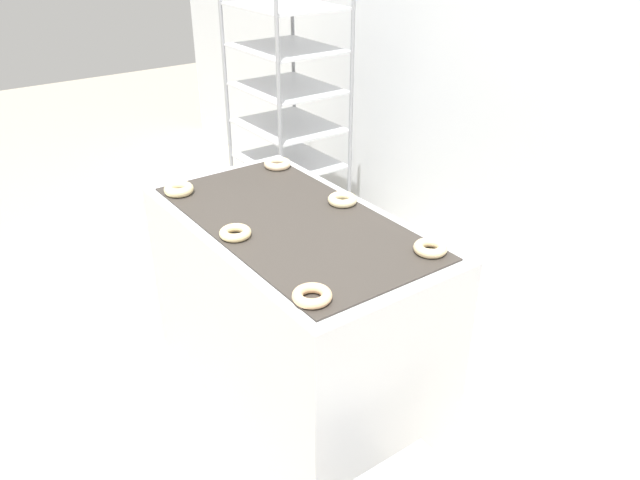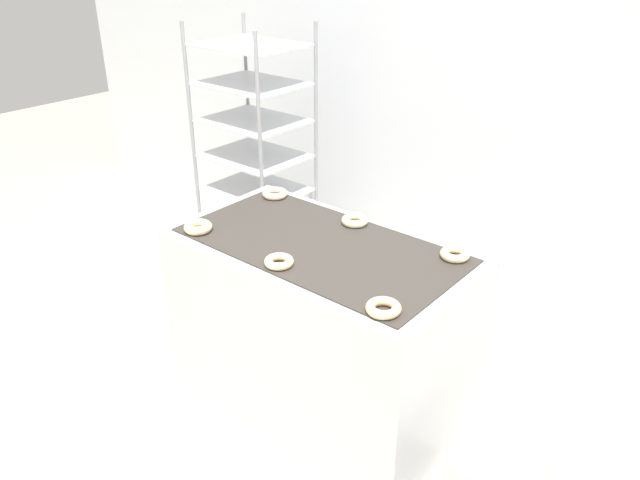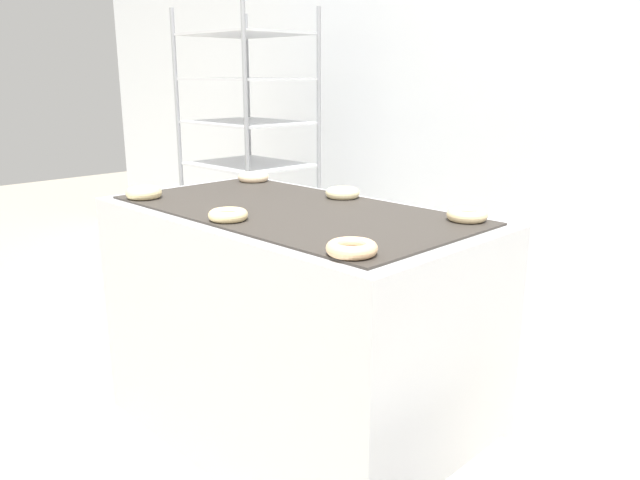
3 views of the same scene
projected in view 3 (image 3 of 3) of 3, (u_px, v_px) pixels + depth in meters
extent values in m
cube|color=silver|center=(506.00, 76.00, 3.15)|extent=(8.00, 0.05, 2.80)
cube|color=silver|center=(292.00, 329.00, 2.39)|extent=(1.46, 0.79, 0.93)
cube|color=#38332D|center=(291.00, 209.00, 2.27)|extent=(1.34, 0.70, 0.01)
cube|color=#262628|center=(294.00, 342.00, 1.82)|extent=(0.12, 0.07, 0.10)
cylinder|color=gray|center=(181.00, 166.00, 3.68)|extent=(0.02, 0.02, 1.77)
cylinder|color=gray|center=(248.00, 179.00, 3.24)|extent=(0.02, 0.02, 1.77)
cylinder|color=gray|center=(250.00, 158.00, 4.03)|extent=(0.02, 0.02, 1.77)
cylinder|color=gray|center=(319.00, 168.00, 3.60)|extent=(0.02, 0.02, 1.77)
cube|color=silver|center=(252.00, 282.00, 3.82)|extent=(0.64, 0.52, 0.01)
cube|color=silver|center=(251.00, 244.00, 3.76)|extent=(0.64, 0.52, 0.01)
cube|color=silver|center=(250.00, 205.00, 3.70)|extent=(0.64, 0.52, 0.01)
cube|color=silver|center=(249.00, 164.00, 3.63)|extent=(0.64, 0.52, 0.01)
cube|color=silver|center=(248.00, 122.00, 3.57)|extent=(0.64, 0.52, 0.01)
cube|color=silver|center=(246.00, 79.00, 3.51)|extent=(0.64, 0.52, 0.01)
cube|color=silver|center=(245.00, 34.00, 3.45)|extent=(0.64, 0.52, 0.01)
torus|color=beige|center=(144.00, 193.00, 2.45)|extent=(0.14, 0.14, 0.04)
torus|color=beige|center=(228.00, 215.00, 2.08)|extent=(0.13, 0.13, 0.04)
torus|color=#F0C08C|center=(352.00, 248.00, 1.68)|extent=(0.14, 0.14, 0.04)
torus|color=beige|center=(253.00, 177.00, 2.84)|extent=(0.14, 0.14, 0.04)
torus|color=beige|center=(342.00, 193.00, 2.46)|extent=(0.14, 0.14, 0.04)
torus|color=beige|center=(467.00, 215.00, 2.07)|extent=(0.13, 0.13, 0.04)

